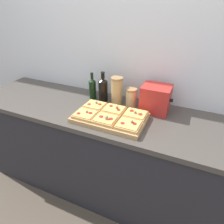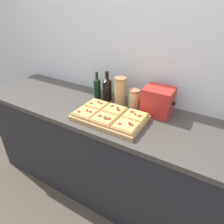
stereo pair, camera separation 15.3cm
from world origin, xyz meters
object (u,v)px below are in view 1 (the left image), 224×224
at_px(wine_bottle, 103,89).
at_px(grain_jar_short, 131,97).
at_px(cutting_board, 110,118).
at_px(toaster_oven, 156,99).
at_px(grain_jar_tall, 117,91).
at_px(olive_oil_bottle, 93,88).

bearing_deg(wine_bottle, grain_jar_short, 0.00).
bearing_deg(cutting_board, toaster_oven, 45.54).
bearing_deg(grain_jar_short, wine_bottle, -180.00).
height_order(cutting_board, grain_jar_short, grain_jar_short).
bearing_deg(toaster_oven, grain_jar_tall, 179.86).
relative_size(cutting_board, wine_bottle, 2.02).
bearing_deg(grain_jar_tall, wine_bottle, -180.00).
bearing_deg(wine_bottle, olive_oil_bottle, 180.00).
bearing_deg(olive_oil_bottle, cutting_board, -42.56).
bearing_deg(olive_oil_bottle, wine_bottle, -0.00).
height_order(wine_bottle, grain_jar_short, wine_bottle).
xyz_separation_m(cutting_board, toaster_oven, (0.27, 0.28, 0.09)).
bearing_deg(cutting_board, olive_oil_bottle, 137.44).
bearing_deg(olive_oil_bottle, grain_jar_short, 0.00).
xyz_separation_m(wine_bottle, toaster_oven, (0.47, -0.00, -0.00)).
xyz_separation_m(grain_jar_tall, toaster_oven, (0.34, -0.00, -0.01)).
relative_size(cutting_board, grain_jar_short, 3.39).
bearing_deg(toaster_oven, grain_jar_short, 179.76).
xyz_separation_m(olive_oil_bottle, toaster_oven, (0.58, -0.00, 0.01)).
distance_m(olive_oil_bottle, wine_bottle, 0.11).
relative_size(wine_bottle, toaster_oven, 1.09).
height_order(grain_jar_short, toaster_oven, toaster_oven).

